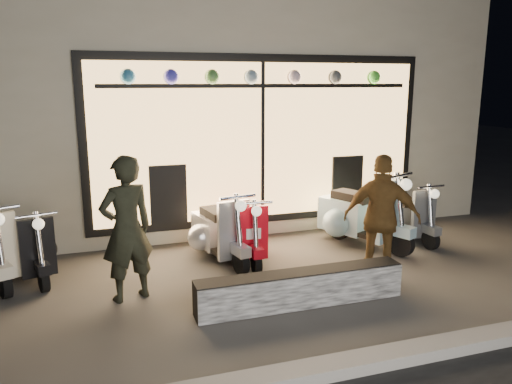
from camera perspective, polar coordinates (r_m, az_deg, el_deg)
ground at (r=6.21m, az=-0.56°, el=-10.81°), size 40.00×40.00×0.00m
kerb at (r=4.53m, az=7.57°, el=-19.54°), size 40.00×0.25×0.12m
shop_building at (r=10.57m, az=-8.88°, el=10.39°), size 10.20×6.23×4.20m
graffiti_barrier at (r=5.70m, az=5.12°, el=-10.91°), size 2.40×0.28×0.40m
scooter_silver at (r=7.09m, az=-4.43°, el=-4.43°), size 0.61×1.40×1.00m
scooter_red at (r=7.11m, az=-1.31°, el=-4.61°), size 0.45×1.28×0.91m
scooter_black at (r=7.09m, az=-24.38°, el=-5.83°), size 0.65×1.27×0.91m
scooter_blue at (r=7.85m, az=11.26°, el=-2.53°), size 0.93×1.56×1.14m
scooter_grey at (r=8.36m, az=16.38°, el=-2.51°), size 0.47×1.29×0.92m
man at (r=5.81m, az=-14.58°, el=-4.11°), size 0.71×0.58×1.68m
woman at (r=6.40m, az=14.18°, el=-2.91°), size 1.00×0.84×1.60m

